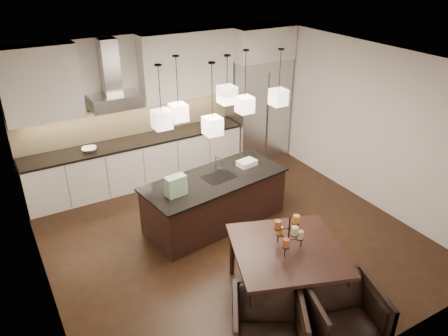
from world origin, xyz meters
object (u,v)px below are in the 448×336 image
refrigerator (258,109)px  dining_table (285,273)px  armchair_right (343,316)px  armchair_left (268,327)px  island_body (215,202)px

refrigerator → dining_table: size_ratio=1.61×
armchair_right → refrigerator: bearing=84.4°
armchair_left → armchair_right: 0.89m
refrigerator → armchair_left: bearing=-122.5°
island_body → armchair_right: (0.07, -2.92, -0.02)m
dining_table → armchair_right: bearing=-61.4°
armchair_left → armchair_right: armchair_right is taller
dining_table → armchair_right: (0.14, -0.90, -0.02)m
armchair_left → refrigerator: bearing=87.9°
dining_table → armchair_right: dining_table is taller
island_body → armchair_left: (-0.77, -2.62, -0.04)m
island_body → armchair_left: size_ratio=2.83×
refrigerator → armchair_left: 5.41m
refrigerator → armchair_right: refrigerator is taller
refrigerator → armchair_left: size_ratio=2.64×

